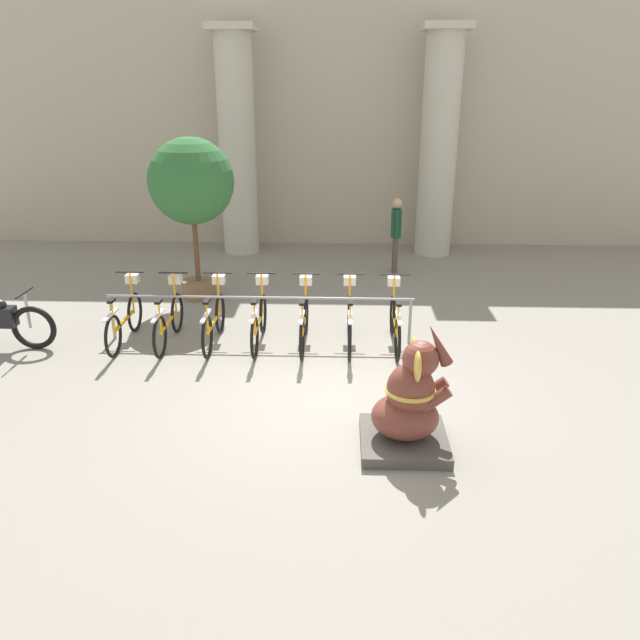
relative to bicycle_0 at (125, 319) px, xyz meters
The scene contains 15 objects.
ground_plane 3.83m from the bicycle_0, 28.61° to the right, with size 60.00×60.00×0.00m, color gray.
building_facade 7.99m from the bicycle_0, 63.72° to the left, with size 20.00×0.20×6.00m.
column_left 6.26m from the bicycle_0, 80.21° to the left, with size 1.07×1.07×5.16m.
column_right 8.41m from the bicycle_0, 45.40° to the left, with size 1.07×1.07×5.16m.
bike_rack 2.19m from the bicycle_0, ahead, with size 4.94×0.05×0.77m.
bicycle_0 is the anchor object (origin of this frame).
bicycle_1 0.72m from the bicycle_0, ahead, with size 0.48×1.73×1.06m.
bicycle_2 1.45m from the bicycle_0, ahead, with size 0.48×1.73×1.06m.
bicycle_3 2.17m from the bicycle_0, ahead, with size 0.48×1.73×1.06m.
bicycle_4 2.89m from the bicycle_0, ahead, with size 0.48×1.73×1.06m.
bicycle_5 3.62m from the bicycle_0, ahead, with size 0.48×1.73×1.06m.
bicycle_6 4.34m from the bicycle_0, ahead, with size 0.48×1.73×1.06m.
elephant_statue 5.19m from the bicycle_0, 34.48° to the right, with size 1.01×1.01×1.55m.
person_pedestrian 6.23m from the bicycle_0, 41.46° to the left, with size 0.22×0.47×1.64m.
potted_tree 2.96m from the bicycle_0, 72.96° to the left, with size 1.59×1.59×3.05m.
Camera 1 is at (0.14, -7.42, 4.01)m, focal length 35.00 mm.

